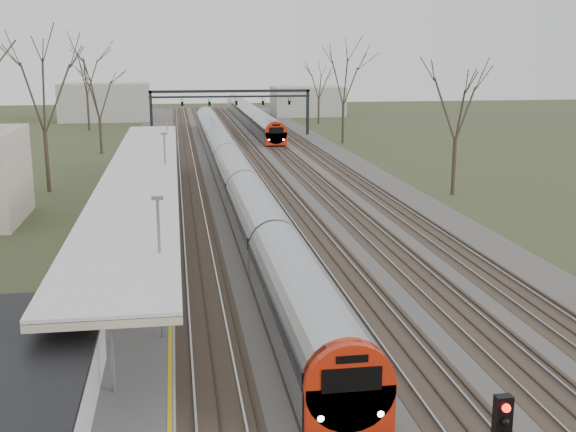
% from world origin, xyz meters
% --- Properties ---
extents(track_bed, '(24.00, 160.00, 0.22)m').
position_xyz_m(track_bed, '(0.26, 55.00, 0.06)').
color(track_bed, '#474442').
rests_on(track_bed, ground).
extents(platform, '(3.50, 69.00, 1.00)m').
position_xyz_m(platform, '(-9.05, 37.50, 0.50)').
color(platform, '#9E9B93').
rests_on(platform, ground).
extents(canopy, '(4.10, 50.00, 3.11)m').
position_xyz_m(canopy, '(-9.05, 32.99, 3.93)').
color(canopy, slate).
rests_on(canopy, platform).
extents(signal_gantry, '(21.00, 0.59, 6.08)m').
position_xyz_m(signal_gantry, '(0.29, 84.99, 4.91)').
color(signal_gantry, black).
rests_on(signal_gantry, ground).
extents(tree_west_far, '(5.50, 5.50, 11.33)m').
position_xyz_m(tree_west_far, '(-17.00, 48.00, 8.02)').
color(tree_west_far, '#2D231C').
rests_on(tree_west_far, ground).
extents(tree_east_far, '(5.00, 5.00, 10.30)m').
position_xyz_m(tree_east_far, '(14.00, 42.00, 7.29)').
color(tree_east_far, '#2D231C').
rests_on(tree_east_far, ground).
extents(train_near, '(2.62, 90.21, 3.05)m').
position_xyz_m(train_near, '(-2.50, 52.52, 1.48)').
color(train_near, '#A0A2AA').
rests_on(train_near, ground).
extents(train_far, '(2.62, 60.21, 3.05)m').
position_xyz_m(train_far, '(4.50, 102.21, 1.48)').
color(train_far, '#A0A2AA').
rests_on(train_far, ground).
extents(passenger, '(0.43, 0.63, 1.66)m').
position_xyz_m(passenger, '(-8.70, 17.22, 1.83)').
color(passenger, '#30274C').
rests_on(passenger, platform).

